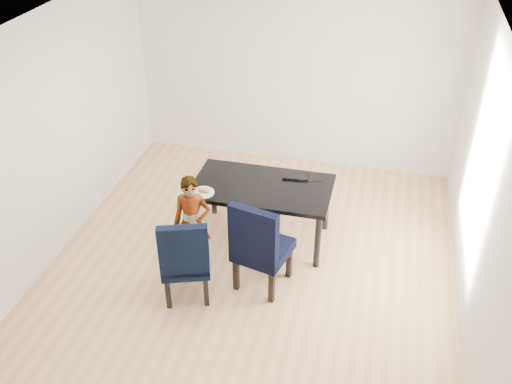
% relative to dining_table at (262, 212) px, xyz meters
% --- Properties ---
extents(floor, '(4.50, 5.00, 0.01)m').
position_rel_dining_table_xyz_m(floor, '(0.00, -0.50, -0.38)').
color(floor, tan).
rests_on(floor, ground).
extents(ceiling, '(4.50, 5.00, 0.01)m').
position_rel_dining_table_xyz_m(ceiling, '(0.00, -0.50, 2.33)').
color(ceiling, white).
rests_on(ceiling, wall_back).
extents(wall_back, '(4.50, 0.01, 2.70)m').
position_rel_dining_table_xyz_m(wall_back, '(0.00, 2.00, 0.98)').
color(wall_back, silver).
rests_on(wall_back, ground).
extents(wall_front, '(4.50, 0.01, 2.70)m').
position_rel_dining_table_xyz_m(wall_front, '(0.00, -3.00, 0.98)').
color(wall_front, silver).
rests_on(wall_front, ground).
extents(wall_left, '(0.01, 5.00, 2.70)m').
position_rel_dining_table_xyz_m(wall_left, '(-2.25, -0.50, 0.98)').
color(wall_left, white).
rests_on(wall_left, ground).
extents(wall_right, '(0.01, 5.00, 2.70)m').
position_rel_dining_table_xyz_m(wall_right, '(2.25, -0.50, 0.98)').
color(wall_right, white).
rests_on(wall_right, ground).
extents(dining_table, '(1.60, 0.90, 0.75)m').
position_rel_dining_table_xyz_m(dining_table, '(0.00, 0.00, 0.00)').
color(dining_table, black).
rests_on(dining_table, floor).
extents(chair_left, '(0.63, 0.65, 1.03)m').
position_rel_dining_table_xyz_m(chair_left, '(-0.55, -1.13, 0.14)').
color(chair_left, black).
rests_on(chair_left, floor).
extents(chair_right, '(0.64, 0.66, 1.11)m').
position_rel_dining_table_xyz_m(chair_right, '(0.20, -0.78, 0.18)').
color(chair_right, black).
rests_on(chair_right, floor).
extents(child, '(0.46, 0.35, 1.14)m').
position_rel_dining_table_xyz_m(child, '(-0.63, -0.65, 0.19)').
color(child, orange).
rests_on(child, floor).
extents(plate, '(0.28, 0.28, 0.01)m').
position_rel_dining_table_xyz_m(plate, '(-0.61, -0.31, 0.38)').
color(plate, silver).
rests_on(plate, dining_table).
extents(sandwich, '(0.16, 0.11, 0.06)m').
position_rel_dining_table_xyz_m(sandwich, '(-0.60, -0.31, 0.42)').
color(sandwich, '#AE753E').
rests_on(sandwich, plate).
extents(laptop, '(0.32, 0.22, 0.02)m').
position_rel_dining_table_xyz_m(laptop, '(0.34, 0.30, 0.39)').
color(laptop, black).
rests_on(laptop, dining_table).
extents(cable_tangle, '(0.17, 0.17, 0.01)m').
position_rel_dining_table_xyz_m(cable_tangle, '(0.38, 0.20, 0.38)').
color(cable_tangle, black).
rests_on(cable_tangle, dining_table).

